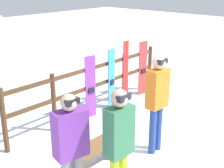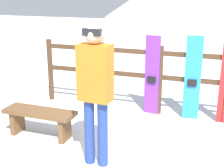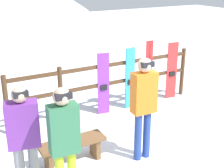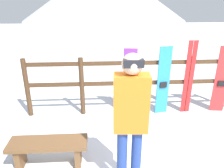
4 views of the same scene
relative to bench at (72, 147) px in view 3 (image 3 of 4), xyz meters
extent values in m
plane|color=white|center=(1.53, -0.43, -0.31)|extent=(40.00, 40.00, 0.00)
cylinder|color=#4C331E|center=(-0.73, 1.58, 0.32)|extent=(0.10, 0.10, 1.26)
cylinder|color=#4C331E|center=(0.40, 1.58, 0.32)|extent=(0.10, 0.10, 1.26)
cylinder|color=#4C331E|center=(1.53, 1.58, 0.32)|extent=(0.10, 0.10, 1.26)
cylinder|color=#4C331E|center=(2.66, 1.58, 0.32)|extent=(0.10, 0.10, 1.26)
cylinder|color=#4C331E|center=(3.79, 1.58, 0.32)|extent=(0.10, 0.10, 1.26)
cube|color=#4C331E|center=(1.53, 1.58, 0.38)|extent=(4.52, 0.05, 0.08)
cube|color=#4C331E|center=(1.53, 1.58, 0.82)|extent=(4.52, 0.05, 0.08)
cube|color=brown|center=(0.00, 0.00, 0.09)|extent=(1.14, 0.36, 0.06)
cube|color=brown|center=(-0.43, 0.00, -0.13)|extent=(0.08, 0.29, 0.37)
cube|color=brown|center=(0.43, 0.00, -0.13)|extent=(0.08, 0.29, 0.37)
cube|color=#33724C|center=(-0.46, -0.92, 0.89)|extent=(0.40, 0.24, 0.68)
sphere|color=#D8B293|center=(-0.46, -0.92, 1.34)|extent=(0.23, 0.23, 0.23)
cube|color=black|center=(-0.46, -0.99, 1.37)|extent=(0.21, 0.08, 0.08)
cylinder|color=navy|center=(1.04, -0.44, 0.13)|extent=(0.13, 0.13, 0.89)
cylinder|color=navy|center=(1.22, -0.44, 0.13)|extent=(0.13, 0.13, 0.89)
cube|color=orange|center=(1.13, -0.44, 0.93)|extent=(0.42, 0.25, 0.70)
sphere|color=#D8B293|center=(1.13, -0.44, 1.40)|extent=(0.24, 0.24, 0.24)
cube|color=black|center=(1.13, -0.51, 1.43)|extent=(0.22, 0.08, 0.08)
cylinder|color=gray|center=(-0.77, -0.43, 0.10)|extent=(0.14, 0.14, 0.83)
cube|color=#723399|center=(-0.87, -0.43, 0.84)|extent=(0.49, 0.33, 0.65)
sphere|color=#D8B293|center=(-0.87, -0.43, 1.28)|extent=(0.22, 0.22, 0.22)
cube|color=black|center=(-0.87, -0.50, 1.31)|extent=(0.20, 0.08, 0.08)
cube|color=purple|center=(1.40, 1.52, 0.41)|extent=(0.27, 0.06, 1.45)
cube|color=black|center=(1.40, 1.49, 0.34)|extent=(0.15, 0.05, 0.12)
cube|color=#288CE0|center=(2.11, 1.52, 0.43)|extent=(0.28, 0.08, 1.48)
cube|color=black|center=(2.11, 1.49, 0.35)|extent=(0.16, 0.06, 0.12)
cube|color=red|center=(2.60, 1.52, 0.48)|extent=(0.09, 0.02, 1.59)
cube|color=red|center=(2.71, 1.52, 0.48)|extent=(0.09, 0.02, 1.59)
cube|color=red|center=(3.38, 1.52, 0.42)|extent=(0.29, 0.06, 1.47)
cube|color=black|center=(3.38, 1.49, 0.35)|extent=(0.16, 0.05, 0.12)
camera|label=1|loc=(-3.22, -3.25, 2.79)|focal=50.00mm
camera|label=2|loc=(2.57, -3.81, 1.90)|focal=50.00mm
camera|label=3|loc=(-1.68, -4.36, 2.80)|focal=50.00mm
camera|label=4|loc=(0.77, -2.68, 2.07)|focal=35.00mm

